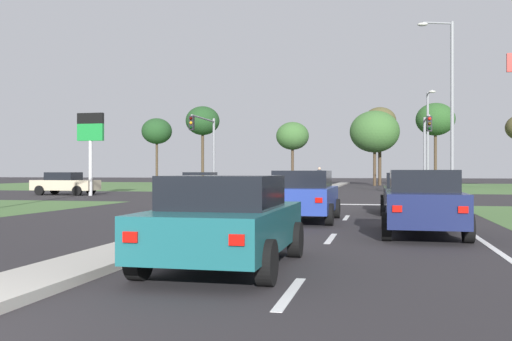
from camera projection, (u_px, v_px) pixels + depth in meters
The scene contains 33 objects.
ground_plane at pixel (303, 197), 34.08m from camera, with size 200.00×200.00×0.00m, color #282628.
grass_verge_far_left at pixel (108, 185), 63.53m from camera, with size 35.00×35.00×0.01m, color #476B38.
median_island_near at pixel (209, 225), 15.53m from camera, with size 1.20×22.00×0.14m, color #ADA89E.
median_island_far at pixel (335, 186), 58.49m from camera, with size 1.20×36.00×0.14m, color gray.
lane_dash_near at pixel (290, 293), 7.17m from camera, with size 0.14×2.00×0.01m, color silver.
lane_dash_second at pixel (331, 238), 13.03m from camera, with size 0.14×2.00×0.01m, color silver.
lane_dash_third at pixel (346, 218), 18.89m from camera, with size 0.14×2.00×0.01m, color silver.
edge_line_right at pixel (466, 230), 15.03m from camera, with size 0.14×24.00×0.01m, color silver.
stop_bar_near at pixel (363, 204), 26.43m from camera, with size 6.40×0.50×0.01m, color silver.
crosswalk_bar_near at pixel (172, 200), 30.39m from camera, with size 0.70×2.80×0.01m, color silver.
crosswalk_bar_second at pixel (192, 200), 30.14m from camera, with size 0.70×2.80×0.01m, color silver.
crosswalk_bar_third at pixel (213, 201), 29.89m from camera, with size 0.70×2.80×0.01m, color silver.
crosswalk_bar_fourth at pixel (234, 201), 29.64m from camera, with size 0.70×2.80×0.01m, color silver.
crosswalk_bar_fifth at pixel (255, 201), 29.40m from camera, with size 0.70×2.80×0.01m, color silver.
crosswalk_bar_sixth at pixel (276, 201), 29.15m from camera, with size 0.70×2.80×0.01m, color silver.
car_navy_near at pixel (423, 202), 13.69m from camera, with size 1.95×4.15×1.60m.
car_beige_second at pixel (65, 183), 37.33m from camera, with size 4.29×1.97×1.51m.
car_blue_third at pixel (303, 195), 17.64m from camera, with size 2.08×4.16×1.59m.
car_black_fourth at pixel (408, 193), 20.76m from camera, with size 2.01×4.33×1.51m.
car_teal_fifth at pixel (226, 220), 9.10m from camera, with size 2.09×4.16×1.49m.
car_white_sixth at pixel (202, 183), 37.42m from camera, with size 4.20×2.07×1.51m.
traffic_signal_far_right at pixel (426, 140), 37.36m from camera, with size 0.32×4.26×5.31m.
traffic_signal_far_left at pixel (206, 139), 40.23m from camera, with size 0.32×5.42×5.55m.
street_lamp_second at pixel (450, 101), 30.80m from camera, with size 1.97×0.80×9.78m.
street_lamp_third at pixel (428, 135), 46.61m from camera, with size 0.57×2.26×8.13m.
pedestrian_at_median at pixel (319, 176), 42.06m from camera, with size 0.34×0.34×1.74m.
fuel_price_totem at pixel (90, 135), 36.36m from camera, with size 1.80×0.24×5.35m.
treeline_near at pixel (157, 131), 70.21m from camera, with size 3.78×3.78×8.21m.
treeline_second at pixel (203, 121), 67.72m from camera, with size 4.08×4.08×9.41m.
treeline_third at pixel (293, 136), 63.15m from camera, with size 3.68×3.68×7.12m.
treeline_fourth at pixel (380, 122), 62.88m from camera, with size 3.62×3.62×8.76m.
treeline_fifth at pixel (375, 132), 61.65m from camera, with size 5.41×5.41×8.23m.
treeline_sixth at pixel (435, 120), 59.41m from camera, with size 4.06×4.06×8.81m.
Camera 1 is at (4.63, -3.89, 1.56)m, focal length 39.48 mm.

